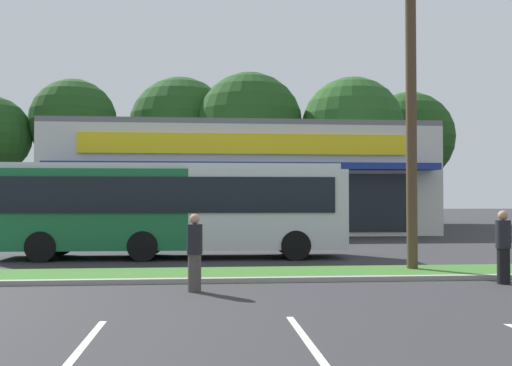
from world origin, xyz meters
TOP-DOWN VIEW (x-y plane):
  - grass_median at (0.00, 14.00)m, footprint 56.00×2.20m
  - curb_lip at (0.00, 12.78)m, footprint 56.00×0.24m
  - parking_stripe_1 at (-3.19, 5.99)m, footprint 0.12×4.80m
  - parking_stripe_2 at (-0.03, 6.08)m, footprint 0.12×4.80m
  - storefront_building at (0.73, 36.57)m, footprint 22.17×14.47m
  - tree_mid_left at (-11.35, 44.07)m, footprint 6.56×6.56m
  - tree_mid at (-3.36, 46.82)m, footprint 8.36×8.36m
  - tree_mid_right at (2.08, 43.98)m, footprint 8.24×8.24m
  - tree_right at (9.99, 42.98)m, footprint 7.93×7.93m
  - tree_far_right at (15.81, 46.74)m, footprint 7.65×7.65m
  - utility_pole at (4.14, 14.29)m, footprint 3.03×2.40m
  - city_bus at (-2.57, 19.09)m, footprint 12.00×2.90m
  - car_3 at (-6.38, 24.84)m, footprint 4.21×2.00m
  - pedestrian_near_bench at (5.70, 11.97)m, footprint 0.36×0.36m
  - pedestrian_by_pole at (-1.71, 11.44)m, footprint 0.35×0.35m

SIDE VIEW (x-z plane):
  - parking_stripe_1 at x=-3.19m, z-range 0.00..0.01m
  - parking_stripe_2 at x=-0.03m, z-range 0.00..0.01m
  - grass_median at x=0.00m, z-range 0.00..0.12m
  - curb_lip at x=0.00m, z-range 0.00..0.12m
  - car_3 at x=-6.38m, z-range 0.02..1.56m
  - pedestrian_by_pole at x=-1.71m, z-range 0.00..1.72m
  - pedestrian_near_bench at x=5.70m, z-range 0.00..1.77m
  - city_bus at x=-2.57m, z-range 0.14..3.39m
  - storefront_building at x=0.73m, z-range 0.00..6.44m
  - utility_pole at x=4.14m, z-range 0.35..11.31m
  - tree_far_right at x=15.81m, z-range 1.71..12.80m
  - tree_right at x=9.99m, z-range 1.76..13.24m
  - tree_mid_right at x=2.08m, z-range 1.82..13.72m
  - tree_mid at x=-3.36m, z-range 1.81..13.82m
  - tree_mid_left at x=-11.35m, z-range 2.28..13.45m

